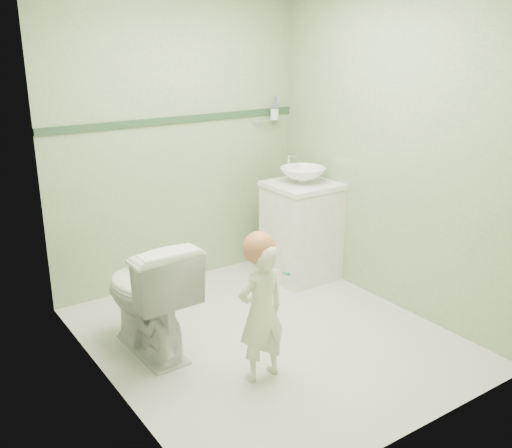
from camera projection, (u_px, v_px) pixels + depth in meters
ground at (268, 337)px, 4.03m from camera, size 2.50×2.50×0.00m
room_shell at (270, 167)px, 3.65m from camera, size 2.50×2.54×2.40m
trim_stripe at (178, 119)px, 4.58m from camera, size 2.20×0.02×0.05m
vanity at (301, 232)px, 4.90m from camera, size 0.52×0.50×0.80m
counter at (302, 185)px, 4.77m from camera, size 0.54×0.52×0.04m
basin at (303, 175)px, 4.75m from camera, size 0.37×0.37×0.13m
faucet at (289, 162)px, 4.87m from camera, size 0.03×0.13×0.18m
cup_holder at (274, 114)px, 5.02m from camera, size 0.26×0.07×0.21m
toilet at (148, 295)px, 3.74m from camera, size 0.47×0.79×0.79m
toddler at (261, 312)px, 3.43m from camera, size 0.32×0.21×0.86m
hair_cap at (259, 248)px, 3.33m from camera, size 0.19×0.19×0.19m
teal_toothbrush at (285, 273)px, 3.29m from camera, size 0.11×0.13×0.08m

